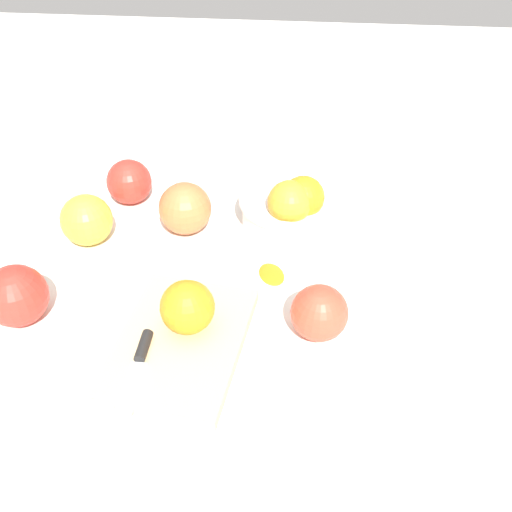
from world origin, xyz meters
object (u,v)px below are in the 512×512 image
Objects in this scene: orange_on_board at (187,307)px; apple_front_left_2 at (87,220)px; cutting_board at (180,344)px; apple_back_right at (319,313)px; apple_front_left at (129,182)px; knife at (137,368)px; bowl at (293,206)px; apple_front_right at (16,296)px; apple_mid_left at (185,208)px.

orange_on_board is 0.27m from apple_front_left_2.
apple_back_right is at bearing 103.64° from cutting_board.
knife is at bearing 15.59° from apple_front_left.
apple_back_right is at bearing 65.08° from apple_front_left_2.
apple_front_right is (0.24, -0.35, 0.00)m from bowl.
apple_front_left is 0.43m from apple_back_right.
bowl reaches higher than apple_mid_left.
apple_front_left is at bearing -152.80° from orange_on_board.
orange_on_board is at bearing 159.95° from cutting_board.
knife is 1.85× the size of apple_front_right.
apple_front_right is (-0.03, -0.22, 0.03)m from cutting_board.
apple_front_left_2 is 0.96× the size of apple_mid_left.
apple_mid_left reaches higher than knife.
knife is 0.31m from apple_mid_left.
knife is 1.86× the size of apple_mid_left.
cutting_board is 2.65× the size of apple_mid_left.
cutting_board is 0.23m from apple_front_right.
apple_mid_left is at bearing -134.46° from apple_back_right.
apple_front_left_2 reaches higher than knife.
orange_on_board is 0.94× the size of apple_back_right.
apple_mid_left is at bearing -81.20° from bowl.
apple_mid_left is (-0.25, -0.04, 0.03)m from cutting_board.
apple_back_right reaches higher than knife.
apple_mid_left is at bearing -168.64° from orange_on_board.
apple_front_left is (-0.33, -0.15, 0.03)m from cutting_board.
apple_front_right is at bearing -12.43° from apple_front_left_2.
apple_back_right is (-0.01, 0.40, -0.00)m from apple_front_right.
apple_mid_left reaches higher than cutting_board.
bowl reaches higher than knife.
bowl is 0.31m from cutting_board.
orange_on_board is 0.10m from knife.
orange_on_board reaches higher than knife.
apple_front_left is 0.95× the size of apple_front_left_2.
apple_front_right reaches higher than knife.
apple_front_right is 0.40m from apple_back_right.
apple_front_left reaches higher than apple_back_right.
bowl is 0.32m from apple_front_left_2.
apple_front_right is (0.22, -0.18, 0.00)m from apple_mid_left.
apple_back_right is (0.21, 0.21, -0.00)m from apple_mid_left.
apple_front_right is (0.18, -0.04, 0.00)m from apple_front_left_2.
knife is (0.33, -0.17, -0.02)m from bowl.
orange_on_board is 0.17m from apple_back_right.
apple_mid_left is (0.07, 0.11, 0.00)m from apple_front_left.
knife is (0.08, -0.05, -0.03)m from orange_on_board.
apple_front_left_2 is at bearing -134.18° from orange_on_board.
orange_on_board is 0.84× the size of apple_front_right.
bowl is 2.05× the size of apple_front_right.
apple_front_left is at bearing -164.41° from knife.
cutting_board is 3.16× the size of orange_on_board.
apple_back_right is (-0.04, 0.18, 0.03)m from cutting_board.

